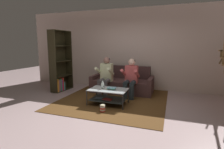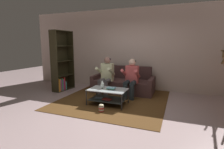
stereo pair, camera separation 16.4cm
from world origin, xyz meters
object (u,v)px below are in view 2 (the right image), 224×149
Objects in this scene: couch at (123,84)px; book_stack at (111,88)px; popcorn_tub at (101,108)px; coffee_table at (108,94)px; person_seated_right at (131,77)px; vase at (102,85)px; bookshelf at (61,67)px; person_seated_left at (106,75)px.

couch is 8.85× the size of book_stack.
coffee_table is at bearing 96.60° from popcorn_tub.
vase is at bearing -122.79° from person_seated_right.
popcorn_tub is at bearing -103.86° from person_seated_right.
person_seated_right is at bearing 0.15° from bookshelf.
person_seated_left is 1.03× the size of person_seated_right.
book_stack is 2.44m from bookshelf.
person_seated_left reaches higher than popcorn_tub.
couch is 10.92× the size of popcorn_tub.
book_stack is (0.10, 0.00, 0.17)m from coffee_table.
person_seated_left is at bearing 108.49° from popcorn_tub.
coffee_table is 2.38m from bookshelf.
person_seated_left is 1.03m from book_stack.
bookshelf reaches higher than coffee_table.
popcorn_tub is at bearing -32.63° from bookshelf.
couch is at bearing 94.12° from book_stack.
person_seated_left is 1.04m from coffee_table.
coffee_table is 0.59m from popcorn_tub.
popcorn_tub is at bearing -68.11° from vase.
person_seated_left reaches higher than coffee_table.
book_stack is (0.10, -1.41, 0.17)m from couch.
person_seated_left is 5.65× the size of vase.
person_seated_left reaches higher than vase.
vase reaches higher than popcorn_tub.
person_seated_right is 5.48× the size of vase.
person_seated_left is at bearing 0.34° from bookshelf.
book_stack is 1.23× the size of popcorn_tub.
vase is at bearing -23.70° from bookshelf.
person_seated_right is 0.56× the size of bookshelf.
popcorn_tub is (0.48, -1.43, -0.57)m from person_seated_left.
vase is (-0.57, -0.88, -0.12)m from person_seated_right.
vase is 1.14× the size of popcorn_tub.
couch is 1.98m from popcorn_tub.
popcorn_tub is (0.06, -1.96, -0.19)m from couch.
book_stack is 0.11× the size of bookshelf.
vase reaches higher than book_stack.
book_stack is (0.26, 0.02, -0.07)m from vase.
coffee_table is (-0.42, -0.87, -0.36)m from person_seated_right.
vase is 0.73m from popcorn_tub.
coffee_table is (-0.00, -1.41, -0.00)m from couch.
vase is at bearing -176.56° from book_stack.
couch is 2.03× the size of coffee_table.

